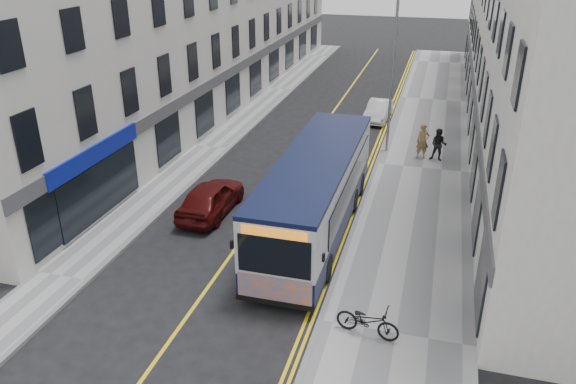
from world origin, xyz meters
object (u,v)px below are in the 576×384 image
Objects in this scene: city_bus at (316,191)px; pedestrian_far at (439,145)px; pedestrian_near at (423,141)px; car_white at (378,111)px; car_maroon at (211,198)px; streetlamp at (391,71)px; bicycle at (368,321)px.

city_bus is 9.91m from pedestrian_far.
city_bus reaches higher than pedestrian_near.
car_white is 15.76m from car_maroon.
streetlamp reaches higher than city_bus.
pedestrian_near is 1.08× the size of pedestrian_far.
city_bus is (-1.62, -9.64, -2.63)m from streetlamp.
city_bus is 6.65m from bicycle.
bicycle is 14.82m from pedestrian_far.
city_bus is at bearing 176.00° from car_maroon.
pedestrian_near is 0.49× the size of car_white.
pedestrian_far reaches higher than bicycle.
streetlamp is at bearing 14.09° from bicycle.
pedestrian_near is 0.82m from pedestrian_far.
car_white is at bearing 100.95° from streetlamp.
car_white is (0.52, 15.34, -1.14)m from city_bus.
bicycle is 14.90m from pedestrian_near.
pedestrian_far is (4.36, 8.86, -0.79)m from city_bus.
pedestrian_near is at bearing -132.17° from car_maroon.
city_bus is at bearing -127.30° from pedestrian_near.
pedestrian_far is at bearing -135.39° from car_maroon.
streetlamp is at bearing 80.46° from city_bus.
pedestrian_near is 7.03m from car_white.
bicycle is 0.45× the size of car_maroon.
car_white is 0.89× the size of car_maroon.
pedestrian_far is at bearing -15.91° from streetlamp.
bicycle is at bearing -63.80° from city_bus.
pedestrian_far reaches higher than car_maroon.
car_maroon is (-5.07, -14.93, 0.10)m from car_white.
streetlamp is 2.15× the size of car_white.
city_bus is 2.64× the size of car_maroon.
streetlamp is 4.46m from pedestrian_far.
streetlamp reaches higher than pedestrian_near.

